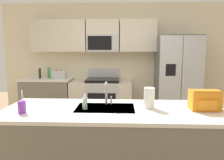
{
  "coord_description": "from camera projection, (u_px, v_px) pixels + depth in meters",
  "views": [
    {
      "loc": [
        0.2,
        -3.1,
        1.61
      ],
      "look_at": [
        0.03,
        0.6,
        1.05
      ],
      "focal_mm": 35.56,
      "sensor_mm": 36.0,
      "label": 1
    }
  ],
  "objects": [
    {
      "name": "pepper_mill",
      "position": [
        40.0,
        73.0,
        5.01
      ],
      "size": [
        0.05,
        0.05,
        0.23
      ],
      "primitive_type": "cylinder",
      "color": "black",
      "rests_on": "back_counter"
    },
    {
      "name": "bottle_green",
      "position": [
        49.0,
        73.0,
        5.04
      ],
      "size": [
        0.06,
        0.06,
        0.24
      ],
      "primitive_type": "cylinder",
      "color": "green",
      "rests_on": "back_counter"
    },
    {
      "name": "ground_plane",
      "position": [
        108.0,
        155.0,
        3.31
      ],
      "size": [
        9.0,
        9.0,
        0.0
      ],
      "primitive_type": "plane",
      "color": "#997A56",
      "rests_on": "ground"
    },
    {
      "name": "refrigerator",
      "position": [
        177.0,
        78.0,
        4.82
      ],
      "size": [
        0.9,
        0.76,
        1.85
      ],
      "color": "#4C4F54",
      "rests_on": "ground"
    },
    {
      "name": "drink_cup_purple",
      "position": [
        22.0,
        107.0,
        2.37
      ],
      "size": [
        0.08,
        0.08,
        0.25
      ],
      "color": "purple",
      "rests_on": "island_counter"
    },
    {
      "name": "soap_dispenser",
      "position": [
        85.0,
        103.0,
        2.53
      ],
      "size": [
        0.06,
        0.06,
        0.17
      ],
      "color": "#A5D8B2",
      "rests_on": "island_counter"
    },
    {
      "name": "paper_towel_roll",
      "position": [
        149.0,
        98.0,
        2.56
      ],
      "size": [
        0.12,
        0.12,
        0.24
      ],
      "primitive_type": "cylinder",
      "color": "white",
      "rests_on": "island_counter"
    },
    {
      "name": "sink_faucet",
      "position": [
        107.0,
        91.0,
        2.71
      ],
      "size": [
        0.08,
        0.21,
        0.28
      ],
      "color": "#B7BABF",
      "rests_on": "island_counter"
    },
    {
      "name": "island_counter",
      "position": [
        114.0,
        146.0,
        2.61
      ],
      "size": [
        2.53,
        0.95,
        0.9
      ],
      "color": "slate",
      "rests_on": "ground"
    },
    {
      "name": "range_oven",
      "position": [
        101.0,
        98.0,
        5.04
      ],
      "size": [
        1.36,
        0.61,
        1.1
      ],
      "color": "#B7BABF",
      "rests_on": "ground"
    },
    {
      "name": "backpack",
      "position": [
        205.0,
        100.0,
        2.49
      ],
      "size": [
        0.32,
        0.22,
        0.23
      ],
      "color": "orange",
      "rests_on": "island_counter"
    },
    {
      "name": "kitchen_wall_unit",
      "position": [
        107.0,
        53.0,
        5.16
      ],
      "size": [
        5.2,
        0.43,
        2.6
      ],
      "color": "beige",
      "rests_on": "ground"
    },
    {
      "name": "back_counter",
      "position": [
        47.0,
        98.0,
        5.09
      ],
      "size": [
        1.11,
        0.63,
        0.9
      ],
      "color": "slate",
      "rests_on": "ground"
    },
    {
      "name": "toaster",
      "position": [
        59.0,
        75.0,
        4.95
      ],
      "size": [
        0.28,
        0.16,
        0.18
      ],
      "color": "#B7BABF",
      "rests_on": "back_counter"
    }
  ]
}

